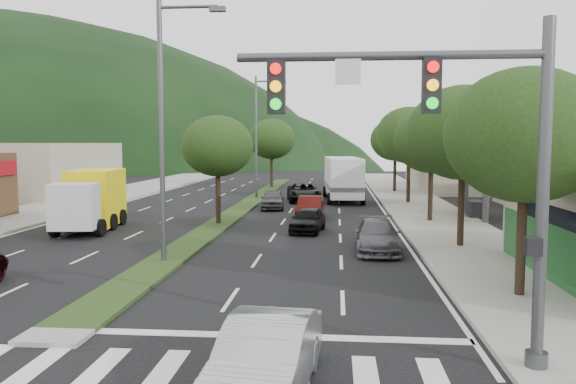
# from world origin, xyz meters

# --- Properties ---
(ground) EXTENTS (160.00, 160.00, 0.00)m
(ground) POSITION_xyz_m (0.00, 0.00, 0.00)
(ground) COLOR black
(ground) RESTS_ON ground
(sidewalk_right) EXTENTS (5.00, 90.00, 0.15)m
(sidewalk_right) POSITION_xyz_m (12.50, 25.00, 0.07)
(sidewalk_right) COLOR gray
(sidewalk_right) RESTS_ON ground
(sidewalk_left) EXTENTS (6.00, 90.00, 0.15)m
(sidewalk_left) POSITION_xyz_m (-13.00, 25.00, 0.07)
(sidewalk_left) COLOR gray
(sidewalk_left) RESTS_ON ground
(median) EXTENTS (1.60, 56.00, 0.12)m
(median) POSITION_xyz_m (0.00, 28.00, 0.06)
(median) COLOR #1E3312
(median) RESTS_ON ground
(crosswalk) EXTENTS (19.00, 2.20, 0.01)m
(crosswalk) POSITION_xyz_m (0.00, -2.00, 0.01)
(crosswalk) COLOR silver
(crosswalk) RESTS_ON ground
(traffic_signal) EXTENTS (6.12, 0.40, 7.00)m
(traffic_signal) POSITION_xyz_m (9.03, -1.54, 4.65)
(traffic_signal) COLOR #47494C
(traffic_signal) RESTS_ON ground
(gas_canopy) EXTENTS (12.20, 8.20, 5.25)m
(gas_canopy) POSITION_xyz_m (19.00, 22.00, 4.65)
(gas_canopy) COLOR silver
(gas_canopy) RESTS_ON ground
(bldg_left_far) EXTENTS (9.00, 14.00, 4.60)m
(bldg_left_far) POSITION_xyz_m (-19.00, 34.00, 2.30)
(bldg_left_far) COLOR #AFA58B
(bldg_left_far) RESTS_ON ground
(bldg_right_far) EXTENTS (10.00, 16.00, 5.20)m
(bldg_right_far) POSITION_xyz_m (19.50, 44.00, 2.60)
(bldg_right_far) COLOR #AFA58B
(bldg_right_far) RESTS_ON ground
(tree_r_a) EXTENTS (4.60, 4.60, 6.63)m
(tree_r_a) POSITION_xyz_m (12.00, 4.00, 4.82)
(tree_r_a) COLOR black
(tree_r_a) RESTS_ON sidewalk_right
(tree_r_b) EXTENTS (4.80, 4.80, 6.94)m
(tree_r_b) POSITION_xyz_m (12.00, 12.00, 5.04)
(tree_r_b) COLOR black
(tree_r_b) RESTS_ON sidewalk_right
(tree_r_c) EXTENTS (4.40, 4.40, 6.48)m
(tree_r_c) POSITION_xyz_m (12.00, 20.00, 4.75)
(tree_r_c) COLOR black
(tree_r_c) RESTS_ON sidewalk_right
(tree_r_d) EXTENTS (5.00, 5.00, 7.17)m
(tree_r_d) POSITION_xyz_m (12.00, 30.00, 5.18)
(tree_r_d) COLOR black
(tree_r_d) RESTS_ON sidewalk_right
(tree_r_e) EXTENTS (4.60, 4.60, 6.71)m
(tree_r_e) POSITION_xyz_m (12.00, 40.00, 4.89)
(tree_r_e) COLOR black
(tree_r_e) RESTS_ON sidewalk_right
(tree_med_near) EXTENTS (4.00, 4.00, 6.02)m
(tree_med_near) POSITION_xyz_m (0.00, 18.00, 4.43)
(tree_med_near) COLOR black
(tree_med_near) RESTS_ON median
(tree_med_far) EXTENTS (4.80, 4.80, 6.94)m
(tree_med_far) POSITION_xyz_m (0.00, 44.00, 5.01)
(tree_med_far) COLOR black
(tree_med_far) RESTS_ON median
(streetlight_near) EXTENTS (2.60, 0.25, 10.00)m
(streetlight_near) POSITION_xyz_m (0.21, 8.00, 5.58)
(streetlight_near) COLOR #47494C
(streetlight_near) RESTS_ON ground
(streetlight_mid) EXTENTS (2.60, 0.25, 10.00)m
(streetlight_mid) POSITION_xyz_m (0.21, 33.00, 5.58)
(streetlight_mid) COLOR #47494C
(streetlight_mid) RESTS_ON ground
(sedan_silver) EXTENTS (1.94, 4.46, 1.43)m
(sedan_silver) POSITION_xyz_m (5.33, -3.00, 0.71)
(sedan_silver) COLOR #A6A9AE
(sedan_silver) RESTS_ON ground
(car_queue_a) EXTENTS (1.96, 3.87, 1.27)m
(car_queue_a) POSITION_xyz_m (5.13, 16.10, 0.63)
(car_queue_a) COLOR black
(car_queue_a) RESTS_ON ground
(car_queue_b) EXTENTS (1.93, 4.60, 1.33)m
(car_queue_b) POSITION_xyz_m (8.35, 11.10, 0.66)
(car_queue_b) COLOR #4C4B50
(car_queue_b) RESTS_ON ground
(car_queue_c) EXTENTS (1.57, 4.18, 1.36)m
(car_queue_c) POSITION_xyz_m (5.01, 21.10, 0.68)
(car_queue_c) COLOR #440F0B
(car_queue_c) RESTS_ON ground
(car_queue_d) EXTENTS (3.10, 5.55, 1.47)m
(car_queue_d) POSITION_xyz_m (4.03, 31.10, 0.73)
(car_queue_d) COLOR black
(car_queue_d) RESTS_ON ground
(car_queue_e) EXTENTS (1.93, 4.06, 1.34)m
(car_queue_e) POSITION_xyz_m (2.13, 26.10, 0.67)
(car_queue_e) COLOR #49494E
(car_queue_e) RESTS_ON ground
(car_queue_f) EXTENTS (2.38, 4.63, 1.29)m
(car_queue_f) POSITION_xyz_m (6.53, 40.02, 0.64)
(car_queue_f) COLOR black
(car_queue_f) RESTS_ON ground
(box_truck) EXTENTS (3.10, 6.61, 3.15)m
(box_truck) POSITION_xyz_m (-6.39, 15.98, 1.49)
(box_truck) COLOR silver
(box_truck) RESTS_ON ground
(motorhome) EXTENTS (3.37, 9.10, 3.43)m
(motorhome) POSITION_xyz_m (7.11, 32.45, 1.83)
(motorhome) COLOR white
(motorhome) RESTS_ON ground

